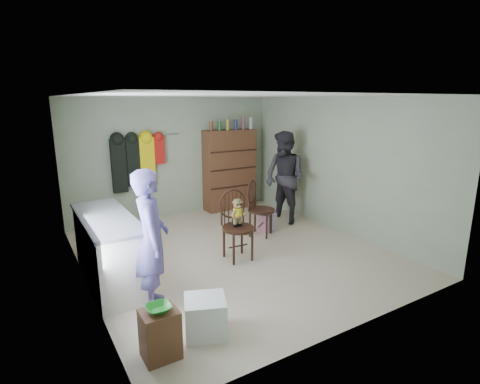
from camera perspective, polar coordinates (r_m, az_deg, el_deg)
ground_plane at (r=6.24m, az=-1.03°, el=-9.18°), size 5.00×5.00×0.00m
room_walls at (r=6.27m, az=-3.55°, el=5.92°), size 5.00×5.00×5.00m
counter at (r=5.42m, az=-19.36°, el=-8.24°), size 0.64×1.86×0.94m
stool at (r=3.92m, az=-12.08°, el=-20.41°), size 0.35×0.30×0.49m
bowl at (r=3.78m, az=-12.30°, el=-16.93°), size 0.24×0.24×0.06m
plastic_tub at (r=4.20m, az=-5.31°, el=-18.33°), size 0.55×0.54×0.41m
chair_front at (r=5.82m, az=-0.56°, el=-4.27°), size 0.51×0.51×1.09m
chair_far at (r=6.85m, az=2.74°, el=-2.14°), size 0.65×0.65×1.04m
striped_bag at (r=7.19m, az=4.14°, el=-4.61°), size 0.39×0.35×0.33m
person_left at (r=4.53m, az=-13.35°, el=-7.10°), size 0.55×0.70×1.69m
person_right at (r=7.53m, az=6.81°, el=2.15°), size 0.85×1.01×1.85m
dresser at (r=8.49m, az=-1.57°, el=3.46°), size 1.20×0.39×2.08m
coat_rack at (r=7.72m, az=-15.46°, el=4.48°), size 1.42×0.12×1.09m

